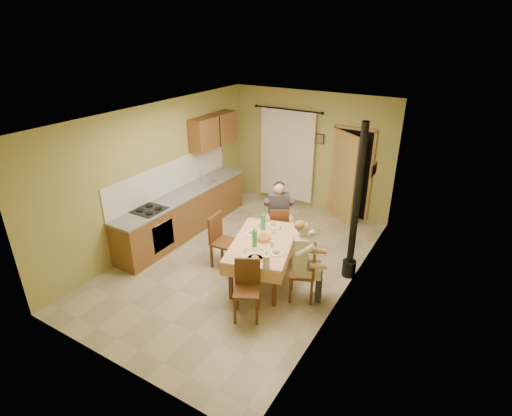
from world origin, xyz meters
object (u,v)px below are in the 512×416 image
Objects in this scene: chair_near at (247,301)px; chair_right at (302,283)px; chair_far at (278,236)px; man_far at (279,209)px; dining_table at (263,260)px; stove_flue at (354,225)px; man_right at (303,252)px; chair_left at (225,251)px.

chair_right reaches higher than chair_near.
chair_far is 0.59m from man_far.
chair_far reaches higher than dining_table.
man_far is at bearing -102.15° from chair_near.
stove_flue reaches higher than chair_right.
stove_flue is (0.47, 1.03, 0.15)m from man_right.
chair_left is 1.77m from man_right.
man_far is (-0.26, 1.07, 0.50)m from dining_table.
chair_left is at bearing 161.99° from dining_table.
dining_table is 1.69m from stove_flue.
stove_flue is at bearing -46.08° from man_right.
chair_right is at bearing 79.29° from chair_left.
man_right reaches higher than chair_far.
chair_left is at bearing 62.33° from chair_right.
dining_table is at bearing 58.10° from man_right.
man_far is 1.57m from stove_flue.
man_far reaches higher than chair_left.
chair_left is (-1.13, 1.03, 0.00)m from chair_near.
dining_table is 0.85m from chair_right.
chair_far is 0.67× the size of man_right.
chair_far is 1.72m from man_right.
chair_far is 0.99× the size of chair_near.
stove_flue is (0.45, 1.02, 0.73)m from chair_right.
chair_near is at bearing -106.96° from chair_far.
chair_left is (-0.58, -1.03, 0.00)m from chair_far.
man_far reaches higher than chair_right.
chair_left is (-0.84, 0.03, -0.09)m from dining_table.
man_right is at bearing -148.86° from chair_near.
chair_near is 1.16m from man_right.
man_right reaches higher than dining_table.
chair_right is (0.54, 0.86, 0.00)m from chair_near.
dining_table is at bearing -145.60° from stove_flue.
dining_table is at bearing -100.71° from chair_near.
stove_flue is (2.12, 0.85, 0.73)m from chair_left.
man_far reaches higher than chair_far.
dining_table is 1.97× the size of chair_near.
man_far is at bearing 172.90° from stove_flue.
chair_left reaches higher than chair_near.
chair_left is at bearing -69.51° from chair_near.
man_far is (-0.01, 0.01, 0.59)m from chair_far.
dining_table is 0.84m from chair_left.
chair_near is at bearing -117.82° from stove_flue.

